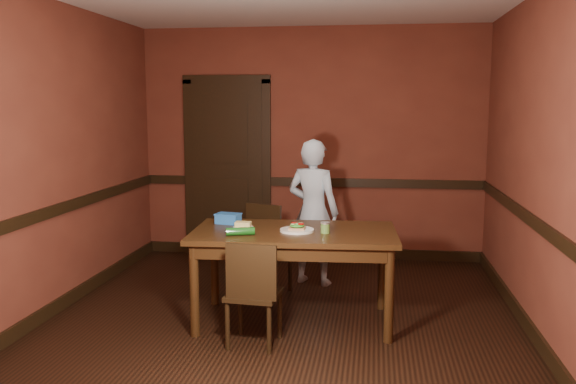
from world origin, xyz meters
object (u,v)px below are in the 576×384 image
(cheese_saucer, at_px, (243,226))
(food_tub, at_px, (228,218))
(chair_near, at_px, (254,292))
(person, at_px, (313,212))
(sandwich_plate, at_px, (297,229))
(chair_far, at_px, (267,250))
(dining_table, at_px, (294,276))
(sauce_jar, at_px, (325,228))

(cheese_saucer, relative_size, food_tub, 0.74)
(chair_near, height_order, cheese_saucer, cheese_saucer)
(person, bearing_deg, sandwich_plate, 106.84)
(chair_far, relative_size, sandwich_plate, 2.99)
(dining_table, bearing_deg, chair_far, 112.74)
(person, bearing_deg, cheese_saucer, 84.13)
(food_tub, bearing_deg, sandwich_plate, -9.70)
(chair_far, xyz_separation_m, person, (0.41, 0.38, 0.32))
(chair_far, height_order, cheese_saucer, chair_far)
(person, xyz_separation_m, food_tub, (-0.65, -0.93, 0.09))
(chair_near, height_order, sauce_jar, sauce_jar)
(sandwich_plate, distance_m, sauce_jar, 0.24)
(dining_table, height_order, chair_far, chair_far)
(sauce_jar, bearing_deg, chair_near, -138.15)
(dining_table, xyz_separation_m, sauce_jar, (0.26, -0.07, 0.44))
(dining_table, height_order, person, person)
(chair_near, bearing_deg, sauce_jar, -133.03)
(chair_far, height_order, food_tub, food_tub)
(person, distance_m, cheese_saucer, 1.21)
(chair_far, distance_m, chair_near, 1.28)
(dining_table, height_order, food_tub, food_tub)
(dining_table, distance_m, chair_near, 0.57)
(person, xyz_separation_m, sauce_jar, (0.22, -1.21, 0.09))
(sauce_jar, bearing_deg, cheese_saucer, 171.40)
(chair_far, distance_m, sauce_jar, 1.12)
(chair_far, distance_m, sandwich_plate, 0.96)
(sandwich_plate, relative_size, food_tub, 1.20)
(chair_far, bearing_deg, sandwich_plate, -43.27)
(sandwich_plate, bearing_deg, person, 89.33)
(person, bearing_deg, dining_table, 105.43)
(sandwich_plate, height_order, food_tub, food_tub)
(dining_table, bearing_deg, sauce_jar, -18.76)
(cheese_saucer, bearing_deg, person, 66.62)
(cheese_saucer, bearing_deg, chair_far, 84.53)
(chair_far, relative_size, cheese_saucer, 4.86)
(dining_table, xyz_separation_m, person, (0.04, 1.14, 0.35))
(dining_table, xyz_separation_m, sandwich_plate, (0.03, -0.03, 0.41))
(chair_near, bearing_deg, person, -94.41)
(chair_near, xyz_separation_m, person, (0.28, 1.66, 0.33))
(sandwich_plate, bearing_deg, chair_near, -118.64)
(sandwich_plate, bearing_deg, food_tub, 158.88)
(chair_near, xyz_separation_m, sandwich_plate, (0.26, 0.48, 0.39))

